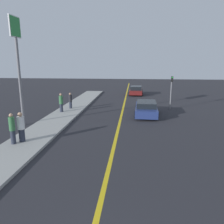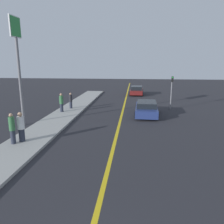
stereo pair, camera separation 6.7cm
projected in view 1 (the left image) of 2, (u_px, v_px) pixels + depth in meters
name	position (u px, v px, depth m)	size (l,w,h in m)	color
road_center_line	(122.00, 113.00, 20.52)	(0.20, 60.00, 0.01)	gold
sidewalk_left	(63.00, 116.00, 19.19)	(2.53, 32.27, 0.15)	#9E9E99
car_near_right_lane	(146.00, 108.00, 19.57)	(2.13, 4.59, 1.29)	navy
car_ahead_center	(136.00, 91.00, 31.70)	(1.99, 3.85, 1.28)	maroon
pedestrian_near_curb	(12.00, 129.00, 12.23)	(0.32, 0.32, 1.78)	#282D3D
pedestrian_mid_group	(21.00, 127.00, 12.62)	(0.40, 0.40, 1.75)	#282D3D
pedestrian_far_standing	(61.00, 103.00, 20.18)	(0.36, 0.36, 1.73)	#282D3D
pedestrian_by_sign	(70.00, 101.00, 21.74)	(0.33, 0.33, 1.56)	#282D3D
traffic_light	(171.00, 89.00, 21.59)	(0.18, 0.40, 3.32)	slate
roadside_sign	(17.00, 50.00, 15.43)	(0.20, 1.40, 7.79)	slate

